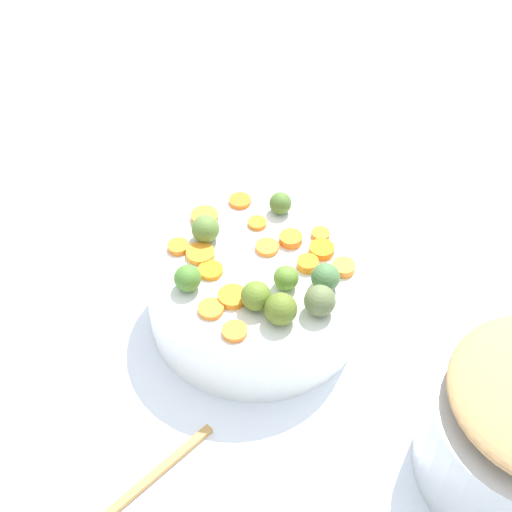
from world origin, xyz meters
TOP-DOWN VIEW (x-y plane):
  - tabletop at (0.00, 0.00)m, footprint 2.40×2.40m
  - serving_bowl_carrots at (-0.02, -0.03)m, footprint 0.30×0.30m
  - carrot_slice_0 at (-0.14, -0.05)m, footprint 0.03×0.03m
  - carrot_slice_1 at (-0.05, -0.02)m, footprint 0.04×0.04m
  - carrot_slice_2 at (-0.04, 0.05)m, footprint 0.05×0.05m
  - carrot_slice_3 at (-0.01, -0.10)m, footprint 0.03×0.03m
  - carrot_slice_4 at (-0.11, -0.10)m, footprint 0.04×0.04m
  - carrot_slice_5 at (0.06, -0.10)m, footprint 0.04×0.04m
  - carrot_slice_6 at (-0.06, 0.02)m, footprint 0.04×0.04m
  - carrot_slice_7 at (-0.01, 0.03)m, footprint 0.04×0.04m
  - carrot_slice_8 at (-0.06, -0.14)m, footprint 0.03×0.03m
  - carrot_slice_9 at (0.04, -0.07)m, footprint 0.05×0.05m
  - carrot_slice_10 at (-0.00, 0.08)m, footprint 0.04×0.04m
  - carrot_slice_11 at (-0.07, 0.06)m, footprint 0.04×0.04m
  - carrot_slice_12 at (-0.10, -0.03)m, footprint 0.04×0.04m
  - carrot_slice_13 at (0.09, -0.07)m, footprint 0.04×0.04m
  - carrot_slice_14 at (-0.04, -0.11)m, footprint 0.05×0.05m
  - brussels_sprout_0 at (0.05, -0.04)m, footprint 0.04×0.04m
  - brussels_sprout_1 at (0.02, -0.12)m, footprint 0.04×0.04m
  - brussels_sprout_2 at (0.07, 0.04)m, footprint 0.04×0.04m
  - brussels_sprout_3 at (0.03, 0.05)m, footprint 0.04×0.04m
  - brussels_sprout_4 at (-0.12, 0.01)m, footprint 0.03×0.03m
  - brussels_sprout_5 at (0.02, 0.00)m, footprint 0.03×0.03m
  - brussels_sprout_6 at (-0.07, -0.10)m, footprint 0.04×0.04m
  - brussels_sprout_7 at (0.08, -0.01)m, footprint 0.04×0.04m

SIDE VIEW (x-z plane):
  - tabletop at x=0.00m, z-range 0.00..0.02m
  - serving_bowl_carrots at x=-0.02m, z-range 0.02..0.13m
  - carrot_slice_12 at x=-0.10m, z-range 0.13..0.14m
  - carrot_slice_0 at x=-0.14m, z-range 0.13..0.14m
  - carrot_slice_3 at x=-0.01m, z-range 0.13..0.14m
  - carrot_slice_5 at x=0.06m, z-range 0.13..0.14m
  - carrot_slice_1 at x=-0.05m, z-range 0.13..0.14m
  - carrot_slice_13 at x=0.09m, z-range 0.13..0.14m
  - carrot_slice_11 at x=-0.07m, z-range 0.13..0.14m
  - carrot_slice_8 at x=-0.06m, z-range 0.13..0.14m
  - carrot_slice_14 at x=-0.04m, z-range 0.13..0.14m
  - carrot_slice_9 at x=0.04m, z-range 0.13..0.14m
  - carrot_slice_4 at x=-0.11m, z-range 0.13..0.14m
  - carrot_slice_2 at x=-0.04m, z-range 0.13..0.14m
  - carrot_slice_10 at x=0.00m, z-range 0.13..0.14m
  - carrot_slice_6 at x=-0.06m, z-range 0.13..0.14m
  - carrot_slice_7 at x=-0.01m, z-range 0.13..0.14m
  - brussels_sprout_4 at x=-0.12m, z-range 0.13..0.16m
  - brussels_sprout_5 at x=0.02m, z-range 0.13..0.16m
  - brussels_sprout_1 at x=0.02m, z-range 0.13..0.16m
  - brussels_sprout_3 at x=0.03m, z-range 0.13..0.17m
  - brussels_sprout_0 at x=0.05m, z-range 0.13..0.17m
  - brussels_sprout_6 at x=-0.07m, z-range 0.13..0.17m
  - brussels_sprout_2 at x=0.07m, z-range 0.13..0.17m
  - brussels_sprout_7 at x=0.08m, z-range 0.13..0.17m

